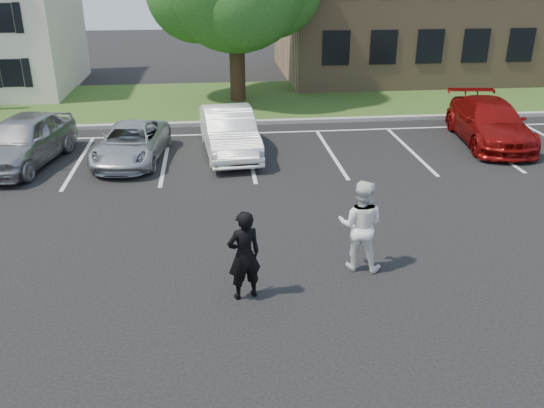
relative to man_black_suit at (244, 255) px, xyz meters
The scene contains 10 objects.
ground_plane 1.34m from the man_black_suit, 42.42° to the left, with size 90.00×90.00×0.00m, color black.
curb 12.71m from the man_black_suit, 86.74° to the left, with size 40.00×0.30×0.15m, color gray.
grass_strip 16.70m from the man_black_suit, 87.52° to the left, with size 44.00×8.00×0.08m, color #274C19.
stall_lines 9.89m from the man_black_suit, 77.55° to the left, with size 34.00×5.36×0.01m.
man_black_suit is the anchor object (origin of this frame).
man_white_shirt 2.67m from the man_black_suit, 19.77° to the left, with size 0.97×0.76×2.00m, color white.
car_silver_west 10.80m from the man_black_suit, 127.00° to the left, with size 1.90×4.73×1.61m, color #9E9EA2.
car_silver_minivan 9.21m from the man_black_suit, 109.94° to the left, with size 1.96×4.25×1.18m, color #AEB1B7.
car_white_sedan 9.02m from the man_black_suit, 89.52° to the left, with size 1.62×4.63×1.53m, color white.
car_red_compact 13.19m from the man_black_suit, 44.71° to the left, with size 2.10×5.16×1.50m, color maroon.
Camera 1 is at (-1.25, -10.40, 6.21)m, focal length 38.00 mm.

